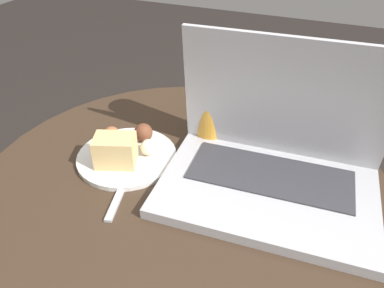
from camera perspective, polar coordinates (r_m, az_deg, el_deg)
table at (r=0.75m, az=-1.28°, el=-13.15°), size 0.72×0.72×0.58m
laptop at (r=0.63m, az=12.16°, el=-2.45°), size 0.36×0.25×0.24m
beer_glass at (r=0.71m, az=2.96°, el=8.13°), size 0.06×0.06×0.22m
snack_plate at (r=0.70m, az=-10.18°, el=-1.06°), size 0.19×0.19×0.06m
fork at (r=0.67m, az=-9.74°, el=-4.64°), size 0.07×0.19×0.00m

